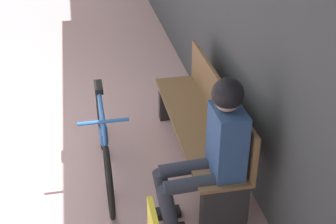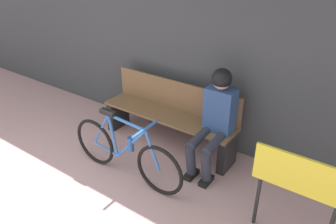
% 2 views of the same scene
% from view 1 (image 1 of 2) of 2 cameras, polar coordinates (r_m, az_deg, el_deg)
% --- Properties ---
extents(park_bench_near, '(1.86, 0.42, 0.87)m').
position_cam_1_polar(park_bench_near, '(4.20, 4.21, -1.73)').
color(park_bench_near, brown).
rests_on(park_bench_near, ground_plane).
extents(bicycle, '(1.57, 0.40, 0.82)m').
position_cam_1_polar(bicycle, '(4.13, -7.81, -3.88)').
color(bicycle, black).
rests_on(bicycle, ground_plane).
extents(person_seated, '(0.34, 0.65, 1.25)m').
position_cam_1_polar(person_seated, '(3.43, 5.50, -4.04)').
color(person_seated, '#2D3342').
rests_on(person_seated, ground_plane).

